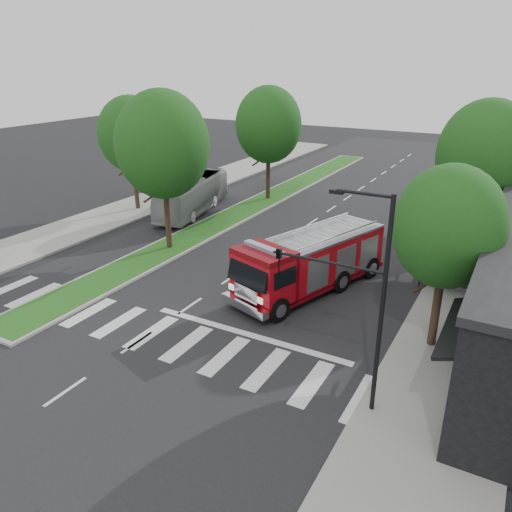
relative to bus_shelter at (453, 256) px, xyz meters
The scene contains 15 objects.
ground 14.00m from the bus_shelter, 143.97° to the right, with size 140.00×140.00×0.00m, color black.
sidewalk_right 3.00m from the bus_shelter, 54.94° to the left, with size 5.00×80.00×0.15m, color gray.
sidewalk_left 25.84m from the bus_shelter, behind, with size 5.00×80.00×0.15m, color gray.
median 19.92m from the bus_shelter, 150.20° to the left, with size 3.00×50.00×0.15m.
bus_shelter is the anchor object (origin of this frame).
tree_right_near 7.06m from the bus_shelter, 87.21° to the right, with size 4.40×4.40×8.05m.
tree_right_mid 7.36m from the bus_shelter, 87.07° to the left, with size 5.60×5.60×9.72m.
tree_right_far 16.30m from the bus_shelter, 88.92° to the left, with size 5.00×5.00×8.73m.
tree_median_near 17.98m from the bus_shelter, behind, with size 5.80×5.80×10.16m.
tree_median_far 21.36m from the bus_shelter, 145.43° to the left, with size 5.60×5.60×9.72m.
tree_left_mid 25.82m from the bus_shelter, behind, with size 5.20×5.20×9.16m.
streetlight_right_near 12.05m from the bus_shelter, 97.76° to the right, with size 4.08×0.22×8.00m.
streetlight_right_far 12.13m from the bus_shelter, 94.11° to the left, with size 2.11×0.20×8.00m.
fire_engine 7.48m from the bus_shelter, 153.15° to the right, with size 5.78×10.21×3.39m.
city_bus 21.59m from the bus_shelter, 164.85° to the left, with size 2.39×10.23×2.85m, color #ACABB0.
Camera 1 is at (13.90, -18.19, 11.81)m, focal length 35.00 mm.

